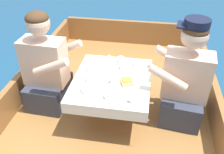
# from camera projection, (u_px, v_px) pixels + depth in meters

# --- Properties ---
(ground_plane) EXTENTS (60.00, 60.00, 0.00)m
(ground_plane) POSITION_uv_depth(u_px,v_px,m) (114.00, 130.00, 2.76)
(ground_plane) COLOR navy
(boat_deck) EXTENTS (1.98, 3.02, 0.35)m
(boat_deck) POSITION_uv_depth(u_px,v_px,m) (114.00, 118.00, 2.66)
(boat_deck) COLOR #9E6B38
(boat_deck) RESTS_ON ground_plane
(gunwale_port) EXTENTS (0.06, 3.02, 0.30)m
(gunwale_port) POSITION_uv_depth(u_px,v_px,m) (23.00, 84.00, 2.61)
(gunwale_port) COLOR #936033
(gunwale_port) RESTS_ON boat_deck
(gunwale_starboard) EXTENTS (0.06, 3.02, 0.30)m
(gunwale_starboard) POSITION_uv_depth(u_px,v_px,m) (214.00, 104.00, 2.35)
(gunwale_starboard) COLOR #936033
(gunwale_starboard) RESTS_ON boat_deck
(bow_coaming) EXTENTS (1.86, 0.06, 0.34)m
(bow_coaming) POSITION_uv_depth(u_px,v_px,m) (130.00, 32.00, 3.68)
(bow_coaming) COLOR #936033
(bow_coaming) RESTS_ON boat_deck
(cockpit_table) EXTENTS (0.69, 0.81, 0.40)m
(cockpit_table) POSITION_uv_depth(u_px,v_px,m) (112.00, 82.00, 2.28)
(cockpit_table) COLOR #B2B2B7
(cockpit_table) RESTS_ON boat_deck
(person_port) EXTENTS (0.54, 0.46, 0.97)m
(person_port) POSITION_uv_depth(u_px,v_px,m) (46.00, 70.00, 2.39)
(person_port) COLOR #333847
(person_port) RESTS_ON boat_deck
(person_starboard) EXTENTS (0.56, 0.49, 0.99)m
(person_starboard) POSITION_uv_depth(u_px,v_px,m) (185.00, 82.00, 2.20)
(person_starboard) COLOR #333847
(person_starboard) RESTS_ON boat_deck
(plate_sandwich) EXTENTS (0.18, 0.18, 0.01)m
(plate_sandwich) POSITION_uv_depth(u_px,v_px,m) (127.00, 84.00, 2.18)
(plate_sandwich) COLOR white
(plate_sandwich) RESTS_ON cockpit_table
(plate_bread) EXTENTS (0.20, 0.20, 0.01)m
(plate_bread) POSITION_uv_depth(u_px,v_px,m) (96.00, 61.00, 2.52)
(plate_bread) COLOR white
(plate_bread) RESTS_ON cockpit_table
(sandwich) EXTENTS (0.13, 0.12, 0.05)m
(sandwich) POSITION_uv_depth(u_px,v_px,m) (127.00, 82.00, 2.16)
(sandwich) COLOR #E0BC7F
(sandwich) RESTS_ON plate_sandwich
(bowl_port_near) EXTENTS (0.12, 0.12, 0.04)m
(bowl_port_near) POSITION_uv_depth(u_px,v_px,m) (88.00, 88.00, 2.10)
(bowl_port_near) COLOR white
(bowl_port_near) RESTS_ON cockpit_table
(bowl_starboard_near) EXTENTS (0.11, 0.11, 0.04)m
(bowl_starboard_near) POSITION_uv_depth(u_px,v_px,m) (125.00, 66.00, 2.39)
(bowl_starboard_near) COLOR white
(bowl_starboard_near) RESTS_ON cockpit_table
(bowl_center_far) EXTENTS (0.15, 0.15, 0.04)m
(bowl_center_far) POSITION_uv_depth(u_px,v_px,m) (94.00, 77.00, 2.24)
(bowl_center_far) COLOR white
(bowl_center_far) RESTS_ON cockpit_table
(bowl_port_far) EXTENTS (0.11, 0.11, 0.04)m
(bowl_port_far) POSITION_uv_depth(u_px,v_px,m) (92.00, 68.00, 2.37)
(bowl_port_far) COLOR white
(bowl_port_far) RESTS_ON cockpit_table
(coffee_cup_port) EXTENTS (0.09, 0.07, 0.05)m
(coffee_cup_port) POSITION_uv_depth(u_px,v_px,m) (121.00, 59.00, 2.50)
(coffee_cup_port) COLOR white
(coffee_cup_port) RESTS_ON cockpit_table
(coffee_cup_starboard) EXTENTS (0.10, 0.07, 0.06)m
(coffee_cup_starboard) POSITION_uv_depth(u_px,v_px,m) (137.00, 63.00, 2.43)
(coffee_cup_starboard) COLOR white
(coffee_cup_starboard) RESTS_ON cockpit_table
(coffee_cup_center) EXTENTS (0.10, 0.07, 0.05)m
(coffee_cup_center) POSITION_uv_depth(u_px,v_px,m) (109.00, 95.00, 2.02)
(coffee_cup_center) COLOR white
(coffee_cup_center) RESTS_ON cockpit_table
(utensil_spoon_starboard) EXTENTS (0.11, 0.15, 0.01)m
(utensil_spoon_starboard) POSITION_uv_depth(u_px,v_px,m) (81.00, 84.00, 2.19)
(utensil_spoon_starboard) COLOR silver
(utensil_spoon_starboard) RESTS_ON cockpit_table
(utensil_knife_starboard) EXTENTS (0.05, 0.17, 0.00)m
(utensil_knife_starboard) POSITION_uv_depth(u_px,v_px,m) (84.00, 76.00, 2.29)
(utensil_knife_starboard) COLOR silver
(utensil_knife_starboard) RESTS_ON cockpit_table
(utensil_spoon_center) EXTENTS (0.16, 0.08, 0.01)m
(utensil_spoon_center) POSITION_uv_depth(u_px,v_px,m) (111.00, 80.00, 2.24)
(utensil_spoon_center) COLOR silver
(utensil_spoon_center) RESTS_ON cockpit_table
(utensil_fork_port) EXTENTS (0.17, 0.02, 0.00)m
(utensil_fork_port) POSITION_uv_depth(u_px,v_px,m) (123.00, 102.00, 1.98)
(utensil_fork_port) COLOR silver
(utensil_fork_port) RESTS_ON cockpit_table
(utensil_fork_starboard) EXTENTS (0.12, 0.15, 0.00)m
(utensil_fork_starboard) POSITION_uv_depth(u_px,v_px,m) (105.00, 85.00, 2.18)
(utensil_fork_starboard) COLOR silver
(utensil_fork_starboard) RESTS_ON cockpit_table
(utensil_spoon_port) EXTENTS (0.04, 0.17, 0.01)m
(utensil_spoon_port) POSITION_uv_depth(u_px,v_px,m) (109.00, 58.00, 2.57)
(utensil_spoon_port) COLOR silver
(utensil_spoon_port) RESTS_ON cockpit_table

